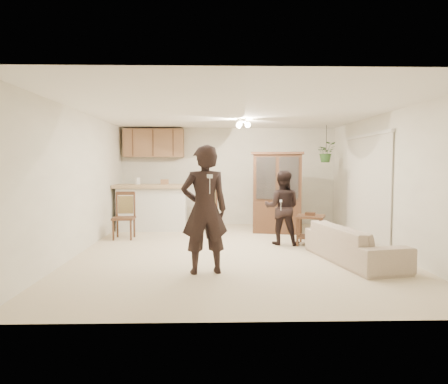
{
  "coord_description": "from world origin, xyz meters",
  "views": [
    {
      "loc": [
        -0.38,
        -7.11,
        1.57
      ],
      "look_at": [
        -0.19,
        0.4,
        1.04
      ],
      "focal_mm": 32.0,
      "sensor_mm": 36.0,
      "label": 1
    }
  ],
  "objects_px": {
    "chair_hutch_left": "(205,218)",
    "adult": "(205,211)",
    "side_table": "(310,230)",
    "child": "(282,210)",
    "china_hutch": "(278,193)",
    "sofa": "(354,239)",
    "chair_bar": "(124,226)",
    "chair_hutch_right": "(284,215)"
  },
  "relations": [
    {
      "from": "chair_hutch_left",
      "to": "adult",
      "type": "bearing_deg",
      "value": -60.35
    },
    {
      "from": "adult",
      "to": "side_table",
      "type": "xyz_separation_m",
      "value": [
        2.0,
        1.96,
        -0.6
      ]
    },
    {
      "from": "child",
      "to": "china_hutch",
      "type": "distance_m",
      "value": 1.34
    },
    {
      "from": "sofa",
      "to": "china_hutch",
      "type": "xyz_separation_m",
      "value": [
        -0.8,
        2.72,
        0.54
      ]
    },
    {
      "from": "side_table",
      "to": "sofa",
      "type": "bearing_deg",
      "value": -73.98
    },
    {
      "from": "china_hutch",
      "to": "sofa",
      "type": "bearing_deg",
      "value": -61.1
    },
    {
      "from": "chair_bar",
      "to": "chair_hutch_left",
      "type": "relative_size",
      "value": 0.95
    },
    {
      "from": "china_hutch",
      "to": "adult",
      "type": "bearing_deg",
      "value": -102.76
    },
    {
      "from": "child",
      "to": "side_table",
      "type": "distance_m",
      "value": 0.66
    },
    {
      "from": "sofa",
      "to": "chair_bar",
      "type": "relative_size",
      "value": 1.9
    },
    {
      "from": "child",
      "to": "chair_hutch_right",
      "type": "bearing_deg",
      "value": -87.62
    },
    {
      "from": "child",
      "to": "chair_bar",
      "type": "xyz_separation_m",
      "value": [
        -3.22,
        0.65,
        -0.4
      ]
    },
    {
      "from": "adult",
      "to": "chair_hutch_right",
      "type": "bearing_deg",
      "value": -125.09
    },
    {
      "from": "child",
      "to": "china_hutch",
      "type": "height_order",
      "value": "china_hutch"
    },
    {
      "from": "child",
      "to": "chair_hutch_left",
      "type": "height_order",
      "value": "child"
    },
    {
      "from": "sofa",
      "to": "chair_hutch_left",
      "type": "height_order",
      "value": "chair_hutch_left"
    },
    {
      "from": "china_hutch",
      "to": "child",
      "type": "bearing_deg",
      "value": -82.64
    },
    {
      "from": "china_hutch",
      "to": "chair_bar",
      "type": "relative_size",
      "value": 1.87
    },
    {
      "from": "side_table",
      "to": "chair_bar",
      "type": "height_order",
      "value": "chair_bar"
    },
    {
      "from": "chair_hutch_right",
      "to": "chair_bar",
      "type": "bearing_deg",
      "value": 16.41
    },
    {
      "from": "adult",
      "to": "chair_hutch_right",
      "type": "relative_size",
      "value": 1.68
    },
    {
      "from": "chair_hutch_left",
      "to": "child",
      "type": "bearing_deg",
      "value": -20.17
    },
    {
      "from": "side_table",
      "to": "chair_bar",
      "type": "relative_size",
      "value": 0.69
    },
    {
      "from": "china_hutch",
      "to": "chair_hutch_left",
      "type": "height_order",
      "value": "china_hutch"
    },
    {
      "from": "chair_bar",
      "to": "adult",
      "type": "bearing_deg",
      "value": -56.83
    },
    {
      "from": "sofa",
      "to": "side_table",
      "type": "distance_m",
      "value": 1.39
    },
    {
      "from": "adult",
      "to": "sofa",
      "type": "bearing_deg",
      "value": -176.26
    },
    {
      "from": "side_table",
      "to": "chair_hutch_right",
      "type": "bearing_deg",
      "value": 92.48
    },
    {
      "from": "chair_bar",
      "to": "chair_hutch_right",
      "type": "relative_size",
      "value": 0.92
    },
    {
      "from": "sofa",
      "to": "chair_hutch_left",
      "type": "relative_size",
      "value": 1.81
    },
    {
      "from": "adult",
      "to": "chair_bar",
      "type": "bearing_deg",
      "value": -67.66
    },
    {
      "from": "chair_hutch_right",
      "to": "side_table",
      "type": "bearing_deg",
      "value": 86.07
    },
    {
      "from": "adult",
      "to": "child",
      "type": "relative_size",
      "value": 1.33
    },
    {
      "from": "chair_hutch_left",
      "to": "chair_hutch_right",
      "type": "bearing_deg",
      "value": 41.22
    },
    {
      "from": "child",
      "to": "china_hutch",
      "type": "xyz_separation_m",
      "value": [
        0.12,
        1.31,
        0.23
      ]
    },
    {
      "from": "chair_hutch_left",
      "to": "side_table",
      "type": "bearing_deg",
      "value": -12.9
    },
    {
      "from": "child",
      "to": "chair_bar",
      "type": "bearing_deg",
      "value": 2.22
    },
    {
      "from": "side_table",
      "to": "chair_hutch_left",
      "type": "bearing_deg",
      "value": 138.53
    },
    {
      "from": "adult",
      "to": "child",
      "type": "bearing_deg",
      "value": -136.6
    },
    {
      "from": "chair_bar",
      "to": "chair_hutch_right",
      "type": "bearing_deg",
      "value": 22.78
    },
    {
      "from": "adult",
      "to": "child",
      "type": "distance_m",
      "value": 2.52
    },
    {
      "from": "china_hutch",
      "to": "chair_hutch_right",
      "type": "distance_m",
      "value": 1.12
    }
  ]
}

